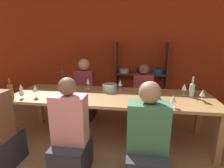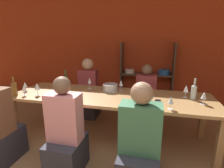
{
  "view_description": "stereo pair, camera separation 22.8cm",
  "coord_description": "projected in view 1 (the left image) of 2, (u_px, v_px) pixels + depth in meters",
  "views": [
    {
      "loc": [
        0.32,
        -0.51,
        1.58
      ],
      "look_at": [
        -0.06,
        2.08,
        0.9
      ],
      "focal_mm": 28.0,
      "sensor_mm": 36.0,
      "label": 1
    },
    {
      "loc": [
        0.55,
        -0.47,
        1.58
      ],
      "look_at": [
        -0.06,
        2.08,
        0.9
      ],
      "focal_mm": 28.0,
      "sensor_mm": 36.0,
      "label": 2
    }
  ],
  "objects": [
    {
      "name": "wall_back_red",
      "position": [
        125.0,
        49.0,
        4.26
      ],
      "size": [
        8.8,
        0.06,
        2.7
      ],
      "color": "#B23819",
      "rests_on": "ground_plane"
    },
    {
      "name": "shelf_unit",
      "position": [
        141.0,
        83.0,
        4.21
      ],
      "size": [
        1.22,
        0.3,
        1.5
      ],
      "color": "#4C3828",
      "rests_on": "ground_plane"
    },
    {
      "name": "dining_table",
      "position": [
        111.0,
        100.0,
        2.67
      ],
      "size": [
        3.02,
        0.94,
        0.75
      ],
      "color": "#AD7F4C",
      "rests_on": "ground_plane"
    },
    {
      "name": "mixing_bowl",
      "position": [
        110.0,
        87.0,
        2.86
      ],
      "size": [
        0.25,
        0.25,
        0.11
      ],
      "color": "#B7BABC",
      "rests_on": "dining_table"
    },
    {
      "name": "wine_bottle_green",
      "position": [
        10.0,
        90.0,
        2.49
      ],
      "size": [
        0.07,
        0.07,
        0.29
      ],
      "color": "brown",
      "rests_on": "dining_table"
    },
    {
      "name": "wine_bottle_dark",
      "position": [
        63.0,
        82.0,
        3.01
      ],
      "size": [
        0.07,
        0.07,
        0.3
      ],
      "color": "#1E4C23",
      "rests_on": "dining_table"
    },
    {
      "name": "wine_bottle_amber",
      "position": [
        192.0,
        89.0,
        2.54
      ],
      "size": [
        0.07,
        0.07,
        0.3
      ],
      "color": "#B2C6C1",
      "rests_on": "dining_table"
    },
    {
      "name": "wine_glass_white_a",
      "position": [
        203.0,
        93.0,
        2.36
      ],
      "size": [
        0.07,
        0.07,
        0.17
      ],
      "color": "white",
      "rests_on": "dining_table"
    },
    {
      "name": "wine_glass_red_a",
      "position": [
        184.0,
        87.0,
        2.62
      ],
      "size": [
        0.07,
        0.07,
        0.18
      ],
      "color": "white",
      "rests_on": "dining_table"
    },
    {
      "name": "wine_glass_red_b",
      "position": [
        120.0,
        83.0,
        2.87
      ],
      "size": [
        0.07,
        0.07,
        0.18
      ],
      "color": "white",
      "rests_on": "dining_table"
    },
    {
      "name": "wine_glass_red_c",
      "position": [
        21.0,
        91.0,
        2.5
      ],
      "size": [
        0.07,
        0.07,
        0.15
      ],
      "color": "white",
      "rests_on": "dining_table"
    },
    {
      "name": "wine_glass_red_d",
      "position": [
        88.0,
        82.0,
        2.95
      ],
      "size": [
        0.06,
        0.06,
        0.18
      ],
      "color": "white",
      "rests_on": "dining_table"
    },
    {
      "name": "wine_glass_red_e",
      "position": [
        173.0,
        99.0,
        2.16
      ],
      "size": [
        0.07,
        0.07,
        0.16
      ],
      "color": "white",
      "rests_on": "dining_table"
    },
    {
      "name": "wine_glass_white_b",
      "position": [
        21.0,
        87.0,
        2.72
      ],
      "size": [
        0.07,
        0.07,
        0.15
      ],
      "color": "white",
      "rests_on": "dining_table"
    },
    {
      "name": "wine_glass_white_c",
      "position": [
        35.0,
        88.0,
        2.53
      ],
      "size": [
        0.08,
        0.08,
        0.19
      ],
      "color": "white",
      "rests_on": "dining_table"
    },
    {
      "name": "wine_glass_red_f",
      "position": [
        154.0,
        94.0,
        2.29
      ],
      "size": [
        0.06,
        0.06,
        0.17
      ],
      "color": "white",
      "rests_on": "dining_table"
    },
    {
      "name": "cell_phone",
      "position": [
        159.0,
        100.0,
        2.42
      ],
      "size": [
        0.09,
        0.16,
        0.01
      ],
      "color": "black",
      "rests_on": "dining_table"
    },
    {
      "name": "person_near_a",
      "position": [
        71.0,
        141.0,
        2.03
      ],
      "size": [
        0.39,
        0.48,
        1.19
      ],
      "color": "#2D2D38",
      "rests_on": "ground_plane"
    },
    {
      "name": "person_far_a",
      "position": [
        85.0,
        96.0,
        3.56
      ],
      "size": [
        0.38,
        0.47,
        1.21
      ],
      "rotation": [
        0.0,
        0.0,
        3.14
      ],
      "color": "#2D2D38",
      "rests_on": "ground_plane"
    },
    {
      "name": "person_near_b",
      "position": [
        147.0,
        148.0,
        1.89
      ],
      "size": [
        0.43,
        0.53,
        1.18
      ],
      "color": "#2D2D38",
      "rests_on": "ground_plane"
    },
    {
      "name": "person_far_b",
      "position": [
        142.0,
        101.0,
        3.36
      ],
      "size": [
        0.36,
        0.45,
        1.13
      ],
      "rotation": [
        0.0,
        0.0,
        3.14
      ],
      "color": "#2D2D38",
      "rests_on": "ground_plane"
    }
  ]
}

